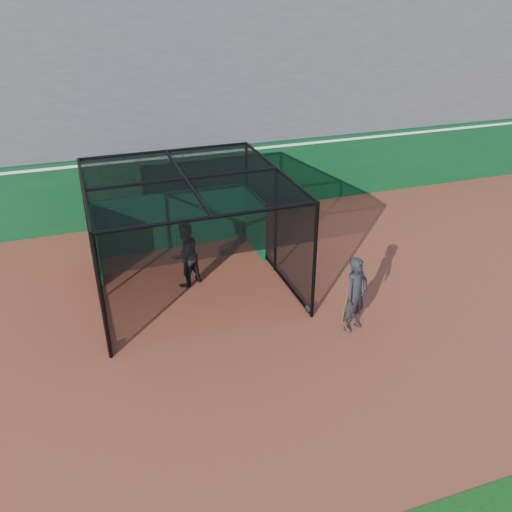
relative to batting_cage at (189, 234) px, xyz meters
name	(u,v)px	position (x,y,z in m)	size (l,w,h in m)	color
ground	(261,348)	(0.88, -3.51, -1.59)	(120.00, 120.00, 0.00)	brown
outfield_wall	(182,183)	(0.88, 4.99, -0.30)	(50.00, 0.50, 2.50)	#0A3B19
grandstand	(156,74)	(0.88, 8.76, 2.88)	(50.00, 7.85, 8.95)	#4C4C4F
batting_cage	(189,234)	(0.00, 0.00, 0.00)	(5.23, 5.44, 3.19)	black
batter	(185,255)	(-0.13, 0.04, -0.65)	(0.92, 0.72, 1.89)	black
on_deck_player	(356,294)	(3.33, -3.49, -0.61)	(0.85, 0.71, 1.97)	black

